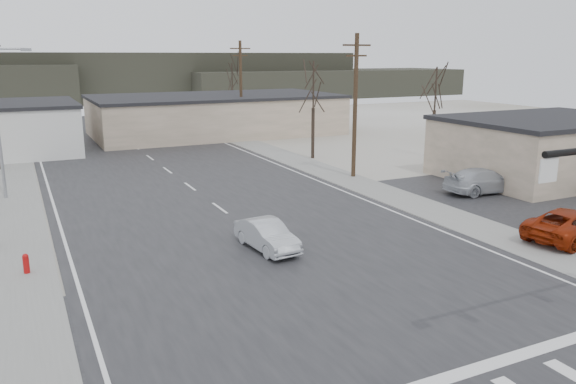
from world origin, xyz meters
The scene contains 22 objects.
ground centered at (0.00, 0.00, 0.00)m, with size 140.00×140.00×0.00m, color silver.
main_road centered at (0.00, 15.00, 0.02)m, with size 18.00×110.00×0.05m, color #232326.
cross_road centered at (0.00, 0.00, 0.02)m, with size 90.00×10.00×0.04m, color #232326.
sidewalk_left centered at (-10.60, 20.00, 0.03)m, with size 3.00×90.00×0.06m, color gray.
sidewalk_right centered at (10.60, 20.00, 0.03)m, with size 3.00×90.00×0.06m, color gray.
fire_hydrant centered at (-10.20, 8.00, 0.45)m, with size 0.24×0.24×0.87m.
building_right_far centered at (10.00, 44.00, 2.15)m, with size 26.30×14.30×4.30m.
building_lot centered at (24.00, 12.00, 2.16)m, with size 14.30×10.30×4.30m.
upole_right_a centered at (11.50, 18.00, 5.22)m, with size 2.20×0.30×10.00m.
upole_right_b centered at (11.50, 40.00, 5.22)m, with size 2.20×0.30×10.00m.
streetlight_main centered at (-10.80, 22.00, 5.09)m, with size 2.40×0.25×9.00m.
tree_right_mid centered at (12.50, 26.00, 5.93)m, with size 3.74×3.74×8.33m.
tree_right_far centered at (15.00, 52.00, 5.58)m, with size 3.52×3.52×7.84m.
tree_lot centered at (22.00, 22.00, 5.58)m, with size 3.52×3.52×7.84m.
hill_center centered at (15.00, 96.00, 4.50)m, with size 80.00×18.00×9.00m, color #333026.
hill_right centered at (50.00, 90.00, 2.75)m, with size 60.00×18.00×5.50m, color #333026.
sedan_crossing centered at (-0.39, 6.45, 0.70)m, with size 1.39×3.97×1.31m, color #A9ADB4.
car_far_a centered at (3.20, 39.93, 0.76)m, with size 2.00×4.93×1.43m, color black.
car_far_b centered at (-3.90, 57.82, 0.79)m, with size 1.75×4.34×1.48m, color black.
car_parked_red centered at (13.08, 1.42, 0.77)m, with size 2.45×5.31×1.48m, color maroon.
car_parked_dark_a centered at (19.10, 11.67, 0.81)m, with size 1.84×4.58×1.56m, color black.
car_parked_silver centered at (16.30, 10.25, 0.81)m, with size 2.17×5.35×1.55m, color #B0B5BC.
Camera 1 is at (-9.99, -15.49, 8.53)m, focal length 35.00 mm.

